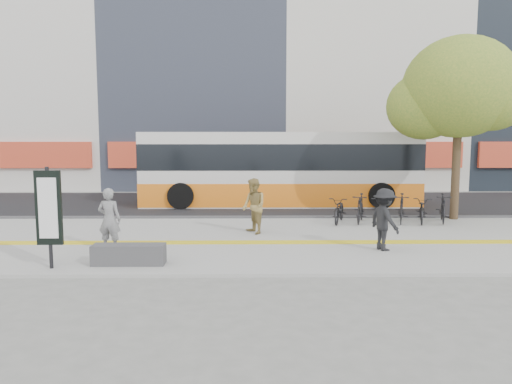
{
  "coord_description": "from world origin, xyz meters",
  "views": [
    {
      "loc": [
        0.12,
        -11.56,
        2.87
      ],
      "look_at": [
        0.27,
        2.0,
        1.34
      ],
      "focal_mm": 33.28,
      "sensor_mm": 36.0,
      "label": 1
    }
  ],
  "objects_px": {
    "bench": "(129,254)",
    "pedestrian_tan": "(254,206)",
    "street_tree": "(458,90)",
    "seated_woman": "(109,219)",
    "signboard": "(49,209)",
    "bus": "(280,171)",
    "pedestrian_dark": "(384,219)"
  },
  "relations": [
    {
      "from": "bench",
      "to": "pedestrian_tan",
      "type": "xyz_separation_m",
      "value": [
        2.8,
        3.43,
        0.59
      ]
    },
    {
      "from": "street_tree",
      "to": "bench",
      "type": "bearing_deg",
      "value": -148.38
    },
    {
      "from": "seated_woman",
      "to": "pedestrian_tan",
      "type": "xyz_separation_m",
      "value": [
        3.6,
        2.13,
        0.03
      ]
    },
    {
      "from": "signboard",
      "to": "street_tree",
      "type": "xyz_separation_m",
      "value": [
        11.38,
        6.33,
        3.15
      ]
    },
    {
      "from": "pedestrian_tan",
      "to": "street_tree",
      "type": "bearing_deg",
      "value": 82.9
    },
    {
      "from": "bus",
      "to": "pedestrian_tan",
      "type": "distance_m",
      "value": 6.4
    },
    {
      "from": "pedestrian_tan",
      "to": "bench",
      "type": "bearing_deg",
      "value": -66.8
    },
    {
      "from": "bench",
      "to": "signboard",
      "type": "bearing_deg",
      "value": -169.19
    },
    {
      "from": "pedestrian_tan",
      "to": "pedestrian_dark",
      "type": "relative_size",
      "value": 1.05
    },
    {
      "from": "pedestrian_tan",
      "to": "pedestrian_dark",
      "type": "xyz_separation_m",
      "value": [
        3.26,
        -2.12,
        -0.04
      ]
    },
    {
      "from": "bus",
      "to": "bench",
      "type": "bearing_deg",
      "value": -112.08
    },
    {
      "from": "street_tree",
      "to": "pedestrian_tan",
      "type": "height_order",
      "value": "street_tree"
    },
    {
      "from": "signboard",
      "to": "pedestrian_dark",
      "type": "height_order",
      "value": "signboard"
    },
    {
      "from": "bus",
      "to": "pedestrian_dark",
      "type": "relative_size",
      "value": 7.4
    },
    {
      "from": "bus",
      "to": "seated_woman",
      "type": "distance_m",
      "value": 9.66
    },
    {
      "from": "bench",
      "to": "street_tree",
      "type": "height_order",
      "value": "street_tree"
    },
    {
      "from": "street_tree",
      "to": "pedestrian_dark",
      "type": "xyz_separation_m",
      "value": [
        -3.72,
        -4.72,
        -3.66
      ]
    },
    {
      "from": "bench",
      "to": "seated_woman",
      "type": "xyz_separation_m",
      "value": [
        -0.8,
        1.3,
        0.57
      ]
    },
    {
      "from": "street_tree",
      "to": "pedestrian_dark",
      "type": "bearing_deg",
      "value": -128.24
    },
    {
      "from": "bus",
      "to": "pedestrian_dark",
      "type": "height_order",
      "value": "bus"
    },
    {
      "from": "signboard",
      "to": "seated_woman",
      "type": "xyz_separation_m",
      "value": [
        0.8,
        1.61,
        -0.5
      ]
    },
    {
      "from": "bus",
      "to": "pedestrian_tan",
      "type": "height_order",
      "value": "bus"
    },
    {
      "from": "bench",
      "to": "seated_woman",
      "type": "height_order",
      "value": "seated_woman"
    },
    {
      "from": "bench",
      "to": "signboard",
      "type": "xyz_separation_m",
      "value": [
        -1.6,
        -0.31,
        1.06
      ]
    },
    {
      "from": "bench",
      "to": "bus",
      "type": "relative_size",
      "value": 0.14
    },
    {
      "from": "signboard",
      "to": "pedestrian_tan",
      "type": "relative_size",
      "value": 1.35
    },
    {
      "from": "signboard",
      "to": "bus",
      "type": "height_order",
      "value": "bus"
    },
    {
      "from": "pedestrian_tan",
      "to": "signboard",
      "type": "bearing_deg",
      "value": -77.23
    },
    {
      "from": "seated_woman",
      "to": "pedestrian_dark",
      "type": "bearing_deg",
      "value": -172.99
    },
    {
      "from": "signboard",
      "to": "pedestrian_tan",
      "type": "bearing_deg",
      "value": 40.28
    },
    {
      "from": "seated_woman",
      "to": "pedestrian_dark",
      "type": "relative_size",
      "value": 1.01
    },
    {
      "from": "bench",
      "to": "bus",
      "type": "bearing_deg",
      "value": 67.92
    }
  ]
}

